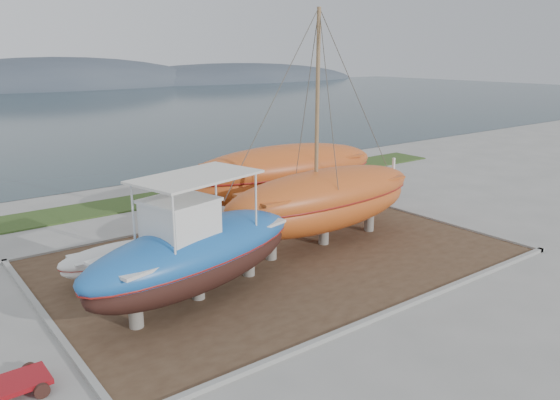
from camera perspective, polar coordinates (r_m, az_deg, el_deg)
ground at (r=19.61m, az=7.17°, el=-9.35°), size 140.00×140.00×0.00m
dirt_patch at (r=22.38m, az=-0.02°, el=-5.95°), size 18.00×12.00×0.06m
curb_frame at (r=22.37m, az=-0.02°, el=-5.84°), size 18.60×12.60×0.15m
grass_strip at (r=31.86m, az=-12.64°, el=0.16°), size 44.00×3.00×0.08m
blue_caique at (r=18.15m, az=-8.76°, el=-4.04°), size 9.23×4.81×4.25m
white_dinghy at (r=20.78m, az=-16.32°, el=-6.27°), size 4.44×1.76×1.32m
orange_sailboat at (r=22.68m, az=4.82°, el=7.08°), size 10.08×3.21×9.72m
orange_bare_hull at (r=27.62m, az=0.52°, el=2.00°), size 10.83×4.10×3.47m
red_trailer at (r=15.54m, az=-26.15°, el=-17.22°), size 2.55×1.30×0.36m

